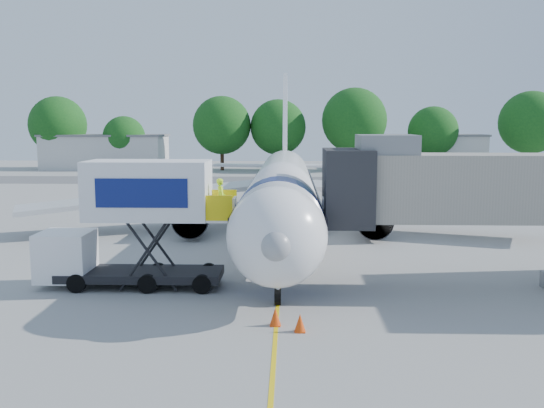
{
  "coord_description": "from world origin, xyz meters",
  "views": [
    {
      "loc": [
        0.48,
        -32.55,
        7.11
      ],
      "look_at": [
        -0.41,
        -3.58,
        3.2
      ],
      "focal_mm": 40.0,
      "sensor_mm": 36.0,
      "label": 1
    }
  ],
  "objects_px": {
    "aircraft": "(283,191)",
    "catering_hiloader": "(134,224)",
    "jet_bridge": "(469,189)",
    "ground_tug": "(249,341)"
  },
  "relations": [
    {
      "from": "aircraft",
      "to": "catering_hiloader",
      "type": "relative_size",
      "value": 4.44
    },
    {
      "from": "jet_bridge",
      "to": "ground_tug",
      "type": "xyz_separation_m",
      "value": [
        -8.72,
        -8.4,
        -3.65
      ]
    },
    {
      "from": "aircraft",
      "to": "catering_hiloader",
      "type": "bearing_deg",
      "value": -119.42
    },
    {
      "from": "aircraft",
      "to": "jet_bridge",
      "type": "xyz_separation_m",
      "value": [
        7.99,
        -11.12,
        1.39
      ]
    },
    {
      "from": "aircraft",
      "to": "catering_hiloader",
      "type": "distance_m",
      "value": 12.77
    },
    {
      "from": "jet_bridge",
      "to": "catering_hiloader",
      "type": "xyz_separation_m",
      "value": [
        -14.26,
        -0.0,
        -1.58
      ]
    },
    {
      "from": "catering_hiloader",
      "to": "ground_tug",
      "type": "distance_m",
      "value": 10.27
    },
    {
      "from": "catering_hiloader",
      "to": "ground_tug",
      "type": "bearing_deg",
      "value": -56.55
    },
    {
      "from": "jet_bridge",
      "to": "ground_tug",
      "type": "height_order",
      "value": "jet_bridge"
    },
    {
      "from": "aircraft",
      "to": "jet_bridge",
      "type": "height_order",
      "value": "aircraft"
    }
  ]
}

